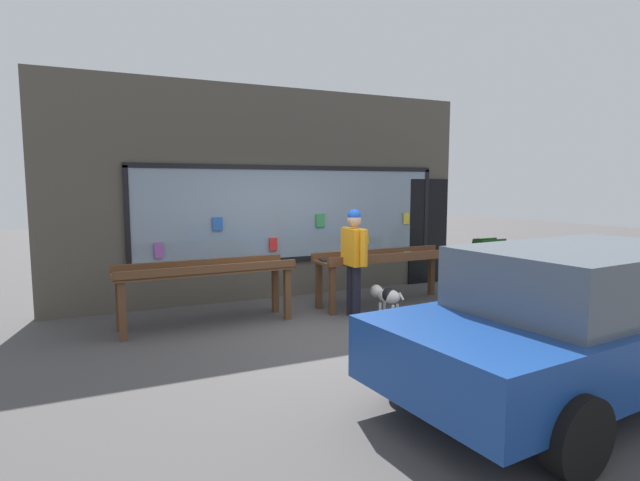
# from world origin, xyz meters

# --- Properties ---
(ground_plane) EXTENTS (40.00, 40.00, 0.00)m
(ground_plane) POSITION_xyz_m (0.00, 0.00, 0.00)
(ground_plane) COLOR #474444
(shopfront_facade) EXTENTS (7.50, 0.29, 3.65)m
(shopfront_facade) POSITION_xyz_m (0.06, 2.39, 1.79)
(shopfront_facade) COLOR #4C473D
(shopfront_facade) RESTS_ON ground_plane
(display_table_left) EXTENTS (2.49, 0.71, 0.90)m
(display_table_left) POSITION_xyz_m (-1.50, 1.06, 0.72)
(display_table_left) COLOR brown
(display_table_left) RESTS_ON ground_plane
(display_table_right) EXTENTS (2.49, 0.69, 0.89)m
(display_table_right) POSITION_xyz_m (1.50, 1.06, 0.71)
(display_table_right) COLOR brown
(display_table_right) RESTS_ON ground_plane
(person_browsing) EXTENTS (0.22, 0.65, 1.63)m
(person_browsing) POSITION_xyz_m (0.62, 0.59, 0.95)
(person_browsing) COLOR black
(person_browsing) RESTS_ON ground_plane
(small_dog) EXTENTS (0.37, 0.58, 0.44)m
(small_dog) POSITION_xyz_m (1.13, 0.46, 0.30)
(small_dog) COLOR white
(small_dog) RESTS_ON ground_plane
(sandwich_board_sign) EXTENTS (0.61, 0.69, 1.01)m
(sandwich_board_sign) POSITION_xyz_m (3.61, 0.93, 0.51)
(sandwich_board_sign) COLOR #193F19
(sandwich_board_sign) RESTS_ON ground_plane
(parked_car) EXTENTS (4.43, 2.17, 1.41)m
(parked_car) POSITION_xyz_m (1.28, -2.79, 0.74)
(parked_car) COLOR navy
(parked_car) RESTS_ON ground_plane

